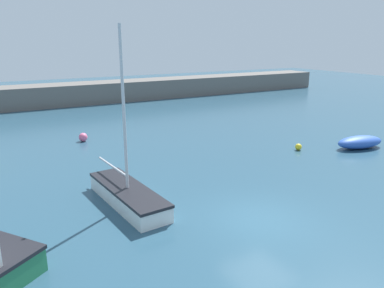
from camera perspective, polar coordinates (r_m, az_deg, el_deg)
The scene contains 6 objects.
ground_plane at distance 15.38m, azimuth 10.21°, elevation -11.57°, with size 120.00×120.00×0.20m, color #284C60.
harbor_breakwater at distance 43.38m, azimuth -17.45°, elevation 7.32°, with size 67.22×3.98×2.21m, color #66605B.
sailboat_tall_mast at distance 16.44m, azimuth -9.76°, elevation -7.54°, with size 1.90×5.83×7.47m.
open_tender_yellow at distance 26.75m, azimuth 24.20°, elevation 0.27°, with size 3.52×1.94×0.81m.
mooring_buoy_pink at distance 27.12m, azimuth -16.26°, elevation 1.00°, with size 0.60×0.60×0.60m, color #EA668C.
mooring_buoy_yellow at distance 24.97m, azimuth 15.91°, elevation -0.43°, with size 0.42×0.42×0.42m, color yellow.
Camera 1 is at (-8.94, -10.39, 6.88)m, focal length 35.00 mm.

